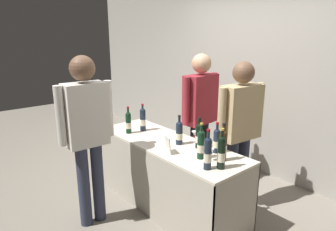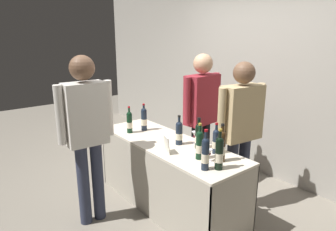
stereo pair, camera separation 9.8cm
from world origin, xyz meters
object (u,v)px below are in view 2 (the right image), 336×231
at_px(display_bottle_0, 219,153).
at_px(featured_wine_bottle, 216,141).
at_px(tasting_table, 168,163).
at_px(taster_foreground_right, 87,127).
at_px(wine_glass_mid, 209,153).
at_px(wine_glass_near_vendor, 195,135).
at_px(vendor_presenter, 202,109).

bearing_deg(display_bottle_0, featured_wine_bottle, 137.02).
bearing_deg(tasting_table, taster_foreground_right, -109.33).
bearing_deg(taster_foreground_right, wine_glass_mid, -46.04).
distance_m(tasting_table, wine_glass_near_vendor, 0.45).
height_order(vendor_presenter, taster_foreground_right, taster_foreground_right).
bearing_deg(tasting_table, wine_glass_near_vendor, 47.16).
bearing_deg(featured_wine_bottle, taster_foreground_right, -129.72).
bearing_deg(wine_glass_near_vendor, wine_glass_mid, -28.44).
distance_m(wine_glass_near_vendor, vendor_presenter, 0.55).
height_order(display_bottle_0, wine_glass_mid, display_bottle_0).
height_order(featured_wine_bottle, taster_foreground_right, taster_foreground_right).
bearing_deg(featured_wine_bottle, vendor_presenter, 145.76).
bearing_deg(display_bottle_0, tasting_table, 175.22).
bearing_deg(featured_wine_bottle, display_bottle_0, -42.98).
relative_size(tasting_table, wine_glass_mid, 15.82).
xyz_separation_m(wine_glass_near_vendor, wine_glass_mid, (0.43, -0.23, -0.00)).
height_order(wine_glass_near_vendor, wine_glass_mid, wine_glass_near_vendor).
distance_m(featured_wine_bottle, vendor_presenter, 0.80).
xyz_separation_m(wine_glass_near_vendor, taster_foreground_right, (-0.48, -1.01, 0.17)).
distance_m(wine_glass_near_vendor, taster_foreground_right, 1.13).
distance_m(featured_wine_bottle, wine_glass_near_vendor, 0.33).
relative_size(featured_wine_bottle, wine_glass_near_vendor, 2.42).
xyz_separation_m(display_bottle_0, wine_glass_near_vendor, (-0.59, 0.28, -0.06)).
relative_size(display_bottle_0, wine_glass_mid, 3.07).
bearing_deg(display_bottle_0, taster_foreground_right, -145.84).
bearing_deg(tasting_table, featured_wine_bottle, 18.69).
bearing_deg(vendor_presenter, wine_glass_mid, 43.41).
bearing_deg(featured_wine_bottle, wine_glass_near_vendor, 173.64).
bearing_deg(taster_foreground_right, wine_glass_near_vendor, -22.05).
xyz_separation_m(tasting_table, taster_foreground_right, (-0.28, -0.79, 0.51)).
relative_size(wine_glass_mid, taster_foreground_right, 0.07).
relative_size(tasting_table, taster_foreground_right, 1.10).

